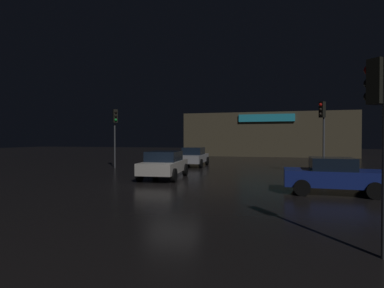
# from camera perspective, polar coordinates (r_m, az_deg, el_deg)

# --- Properties ---
(ground_plane) EXTENTS (120.00, 120.00, 0.00)m
(ground_plane) POSITION_cam_1_polar(r_m,az_deg,el_deg) (14.61, -3.64, -7.81)
(ground_plane) COLOR black
(store_building) EXTENTS (21.15, 6.81, 5.57)m
(store_building) POSITION_cam_1_polar(r_m,az_deg,el_deg) (41.31, 13.95, 1.71)
(store_building) COLOR brown
(store_building) RESTS_ON ground
(traffic_signal_opposite) EXTENTS (0.42, 0.42, 4.48)m
(traffic_signal_opposite) POSITION_cam_1_polar(r_m,az_deg,el_deg) (23.87, -14.36, 3.80)
(traffic_signal_opposite) COLOR #595B60
(traffic_signal_opposite) RESTS_ON ground
(traffic_signal_cross_left) EXTENTS (0.43, 0.41, 4.54)m
(traffic_signal_cross_left) POSITION_cam_1_polar(r_m,az_deg,el_deg) (20.43, 23.51, 3.95)
(traffic_signal_cross_left) COLOR #595B60
(traffic_signal_cross_left) RESTS_ON ground
(traffic_signal_cross_right) EXTENTS (0.42, 0.43, 3.74)m
(traffic_signal_cross_right) POSITION_cam_1_polar(r_m,az_deg,el_deg) (6.70, 31.90, 5.82)
(traffic_signal_cross_right) COLOR #595B60
(traffic_signal_cross_right) RESTS_ON ground
(car_near) EXTENTS (3.89, 2.05, 1.47)m
(car_near) POSITION_cam_1_polar(r_m,az_deg,el_deg) (13.60, 25.19, -5.39)
(car_near) COLOR navy
(car_near) RESTS_ON ground
(car_far) EXTENTS (2.31, 4.43, 1.53)m
(car_far) POSITION_cam_1_polar(r_m,az_deg,el_deg) (17.12, -5.30, -3.80)
(car_far) COLOR silver
(car_far) RESTS_ON ground
(car_crossing) EXTENTS (1.98, 4.19, 1.54)m
(car_crossing) POSITION_cam_1_polar(r_m,az_deg,el_deg) (24.52, 0.37, -2.38)
(car_crossing) COLOR #B7B7BF
(car_crossing) RESTS_ON ground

